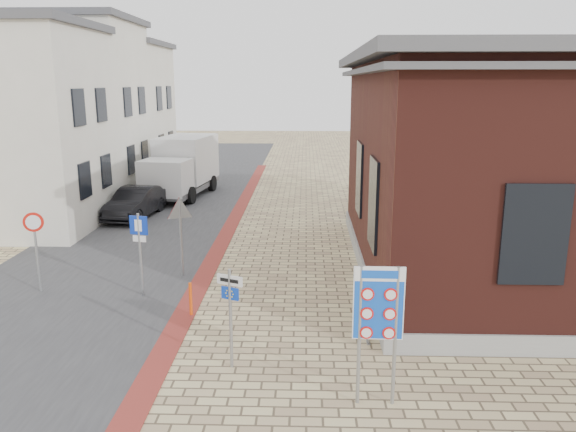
% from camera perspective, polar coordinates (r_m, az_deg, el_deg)
% --- Properties ---
extents(ground, '(120.00, 120.00, 0.00)m').
position_cam_1_polar(ground, '(12.19, -4.01, -15.72)').
color(ground, tan).
rests_on(ground, ground).
extents(road_strip, '(7.00, 60.00, 0.02)m').
position_cam_1_polar(road_strip, '(27.09, -12.47, 0.49)').
color(road_strip, '#38383A').
rests_on(road_strip, ground).
extents(curb_strip, '(0.60, 40.00, 0.02)m').
position_cam_1_polar(curb_strip, '(21.65, -6.65, -2.51)').
color(curb_strip, maroon).
rests_on(curb_strip, ground).
extents(brick_building, '(13.00, 13.00, 6.80)m').
position_cam_1_polar(brick_building, '(19.41, 25.71, 4.87)').
color(brick_building, gray).
rests_on(brick_building, ground).
extents(townhouse_near, '(7.40, 6.40, 8.30)m').
position_cam_1_polar(townhouse_near, '(25.70, -26.70, 8.10)').
color(townhouse_near, beige).
rests_on(townhouse_near, ground).
extents(townhouse_mid, '(7.40, 6.40, 9.10)m').
position_cam_1_polar(townhouse_mid, '(31.09, -21.55, 10.01)').
color(townhouse_mid, beige).
rests_on(townhouse_mid, ground).
extents(townhouse_far, '(7.40, 6.40, 8.30)m').
position_cam_1_polar(townhouse_far, '(36.70, -17.82, 10.06)').
color(townhouse_far, beige).
rests_on(townhouse_far, ground).
extents(bike_rack, '(0.08, 1.80, 0.60)m').
position_cam_1_polar(bike_rack, '(14.07, 7.88, -10.46)').
color(bike_rack, slate).
rests_on(bike_rack, ground).
extents(sedan, '(1.94, 4.28, 1.36)m').
position_cam_1_polar(sedan, '(26.03, -15.27, 1.32)').
color(sedan, black).
rests_on(sedan, ground).
extents(box_truck, '(3.19, 6.21, 3.11)m').
position_cam_1_polar(box_truck, '(30.34, -10.73, 5.01)').
color(box_truck, slate).
rests_on(box_truck, ground).
extents(border_sign, '(0.93, 0.08, 2.73)m').
position_cam_1_polar(border_sign, '(10.46, 9.17, -9.09)').
color(border_sign, gray).
rests_on(border_sign, ground).
extents(essen_sign, '(0.56, 0.28, 2.20)m').
position_cam_1_polar(essen_sign, '(11.88, -5.88, -8.88)').
color(essen_sign, gray).
rests_on(essen_sign, ground).
extents(parking_sign, '(0.53, 0.15, 2.41)m').
position_cam_1_polar(parking_sign, '(16.19, -14.85, -2.42)').
color(parking_sign, gray).
rests_on(parking_sign, ground).
extents(yield_sign, '(0.84, 0.38, 2.48)m').
position_cam_1_polar(yield_sign, '(17.49, -10.91, -0.15)').
color(yield_sign, gray).
rests_on(yield_sign, ground).
extents(speed_sign, '(0.55, 0.17, 2.38)m').
position_cam_1_polar(speed_sign, '(17.46, -24.28, -2.16)').
color(speed_sign, gray).
rests_on(speed_sign, ground).
extents(bollard, '(0.10, 0.10, 0.90)m').
position_cam_1_polar(bollard, '(14.91, -9.86, -8.33)').
color(bollard, '#DE480B').
rests_on(bollard, ground).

